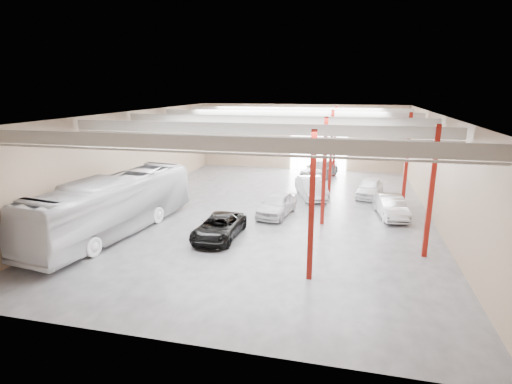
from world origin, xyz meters
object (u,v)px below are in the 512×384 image
at_px(coach_bus, 114,205).
at_px(car_row_b, 311,188).
at_px(car_row_a, 277,204).
at_px(car_right_near, 391,207).
at_px(car_right_far, 370,188).
at_px(car_row_c, 320,169).
at_px(black_sedan, 219,227).

bearing_deg(coach_bus, car_row_b, 53.01).
xyz_separation_m(car_row_a, car_right_near, (7.74, 1.37, -0.05)).
bearing_deg(car_row_b, car_right_far, -3.38).
height_order(car_row_c, car_right_near, car_row_c).
relative_size(car_row_a, car_right_near, 1.03).
xyz_separation_m(coach_bus, car_row_a, (9.06, 5.82, -0.98)).
xyz_separation_m(coach_bus, black_sedan, (6.50, 0.62, -1.10)).
distance_m(coach_bus, car_row_c, 21.65).
height_order(black_sedan, car_right_far, car_right_far).
xyz_separation_m(coach_bus, car_row_b, (10.94, 11.02, -0.95)).
bearing_deg(car_right_far, car_right_near, -65.50).
xyz_separation_m(coach_bus, car_right_near, (16.80, 7.19, -1.03)).
distance_m(car_row_a, car_row_b, 5.53).
xyz_separation_m(coach_bus, car_right_far, (15.59, 12.39, -1.03)).
height_order(coach_bus, car_right_near, coach_bus).
bearing_deg(black_sedan, car_right_far, 53.70).
height_order(black_sedan, car_row_b, car_row_b).
relative_size(car_row_a, car_row_c, 0.79).
bearing_deg(coach_bus, car_right_far, 46.27).
distance_m(black_sedan, car_row_c, 18.55).
bearing_deg(car_row_c, car_row_b, -74.39).
relative_size(car_row_b, car_row_c, 0.85).
relative_size(black_sedan, car_row_a, 1.05).
bearing_deg(coach_bus, car_row_c, 67.23).
xyz_separation_m(car_right_near, car_right_far, (-1.21, 5.20, 0.00)).
relative_size(car_row_a, car_row_b, 0.93).
distance_m(coach_bus, car_row_b, 15.56).
bearing_deg(car_right_near, car_row_c, 107.11).
bearing_deg(black_sedan, car_row_b, 68.27).
bearing_deg(car_right_far, car_row_b, -152.16).
bearing_deg(car_right_near, car_right_far, 93.26).
xyz_separation_m(black_sedan, car_row_a, (2.56, 5.20, 0.11)).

